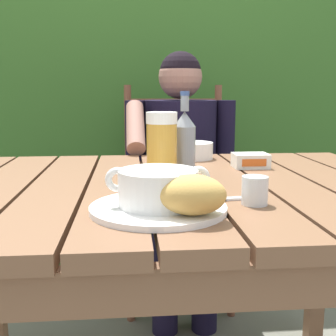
# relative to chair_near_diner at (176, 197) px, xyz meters

# --- Properties ---
(dining_table) EXTENTS (1.34, 0.99, 0.78)m
(dining_table) POSITION_rel_chair_near_diner_xyz_m (-0.11, -0.93, 0.18)
(dining_table) COLOR brown
(dining_table) RESTS_ON ground_plane
(hedge_backdrop) EXTENTS (3.44, 0.90, 2.51)m
(hedge_backdrop) POSITION_rel_chair_near_diner_xyz_m (0.09, 0.64, 0.57)
(hedge_backdrop) COLOR #315C22
(hedge_backdrop) RESTS_ON ground_plane
(chair_near_diner) EXTENTS (0.50, 0.42, 1.05)m
(chair_near_diner) POSITION_rel_chair_near_diner_xyz_m (0.00, 0.00, 0.00)
(chair_near_diner) COLOR brown
(chair_near_diner) RESTS_ON ground_plane
(person_eating) EXTENTS (0.48, 0.47, 1.19)m
(person_eating) POSITION_rel_chair_near_diner_xyz_m (-0.00, -0.20, 0.20)
(person_eating) COLOR black
(person_eating) RESTS_ON ground_plane
(serving_plate) EXTENTS (0.28, 0.28, 0.01)m
(serving_plate) POSITION_rel_chair_near_diner_xyz_m (-0.17, -1.21, 0.28)
(serving_plate) COLOR white
(serving_plate) RESTS_ON dining_table
(soup_bowl) EXTENTS (0.21, 0.16, 0.08)m
(soup_bowl) POSITION_rel_chair_near_diner_xyz_m (-0.17, -1.21, 0.33)
(soup_bowl) COLOR white
(soup_bowl) RESTS_ON serving_plate
(bread_roll) EXTENTS (0.15, 0.12, 0.08)m
(bread_roll) POSITION_rel_chair_near_diner_xyz_m (-0.11, -1.28, 0.33)
(bread_roll) COLOR tan
(bread_roll) RESTS_ON serving_plate
(beer_glass) EXTENTS (0.08, 0.08, 0.19)m
(beer_glass) POSITION_rel_chair_near_diner_xyz_m (-0.14, -0.99, 0.37)
(beer_glass) COLOR gold
(beer_glass) RESTS_ON dining_table
(beer_bottle) EXTENTS (0.06, 0.06, 0.24)m
(beer_bottle) POSITION_rel_chair_near_diner_xyz_m (-0.08, -0.93, 0.37)
(beer_bottle) COLOR gray
(beer_bottle) RESTS_ON dining_table
(water_glass_small) EXTENTS (0.06, 0.06, 0.06)m
(water_glass_small) POSITION_rel_chair_near_diner_xyz_m (0.04, -1.17, 0.31)
(water_glass_small) COLOR silver
(water_glass_small) RESTS_ON dining_table
(butter_tub) EXTENTS (0.11, 0.08, 0.04)m
(butter_tub) POSITION_rel_chair_near_diner_xyz_m (0.16, -0.74, 0.30)
(butter_tub) COLOR white
(butter_tub) RESTS_ON dining_table
(table_knife) EXTENTS (0.15, 0.04, 0.01)m
(table_knife) POSITION_rel_chair_near_diner_xyz_m (-0.02, -1.13, 0.28)
(table_knife) COLOR silver
(table_knife) RESTS_ON dining_table
(diner_bowl) EXTENTS (0.14, 0.14, 0.06)m
(diner_bowl) POSITION_rel_chair_near_diner_xyz_m (0.00, -0.54, 0.30)
(diner_bowl) COLOR white
(diner_bowl) RESTS_ON dining_table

